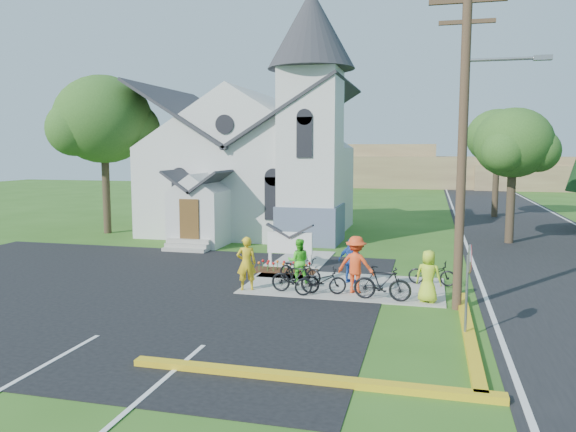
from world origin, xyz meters
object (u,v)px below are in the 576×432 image
(cyclist_0, at_px, (246,263))
(cyclist_3, at_px, (356,265))
(bike_3, at_px, (382,283))
(bike_4, at_px, (432,273))
(cyclist_4, at_px, (428,276))
(church_sign, at_px, (290,243))
(utility_pole, at_px, (465,133))
(stop_sign, at_px, (469,271))
(cyclist_2, at_px, (351,261))
(cyclist_1, at_px, (299,261))
(bike_0, at_px, (300,270))
(bike_2, at_px, (321,281))
(bike_1, at_px, (295,278))

(cyclist_0, relative_size, cyclist_3, 0.96)
(bike_3, distance_m, bike_4, 2.97)
(cyclist_4, bearing_deg, cyclist_0, 14.04)
(cyclist_3, bearing_deg, church_sign, -40.60)
(utility_pole, bearing_deg, cyclist_4, 155.48)
(stop_sign, bearing_deg, bike_4, 99.01)
(church_sign, xyz_separation_m, cyclist_2, (2.87, -2.27, -0.16))
(cyclist_3, height_order, bike_4, cyclist_3)
(cyclist_1, bearing_deg, bike_3, 140.24)
(stop_sign, height_order, bike_3, stop_sign)
(bike_0, bearing_deg, stop_sign, -107.97)
(church_sign, xyz_separation_m, stop_sign, (6.63, -7.40, 0.75))
(church_sign, height_order, bike_2, church_sign)
(bike_2, height_order, cyclist_4, cyclist_4)
(bike_1, bearing_deg, cyclist_3, -72.44)
(church_sign, height_order, stop_sign, stop_sign)
(church_sign, relative_size, bike_1, 1.29)
(bike_4, bearing_deg, stop_sign, -163.76)
(cyclist_1, distance_m, bike_3, 3.57)
(stop_sign, height_order, cyclist_2, stop_sign)
(church_sign, distance_m, bike_2, 4.77)
(cyclist_4, height_order, bike_4, cyclist_4)
(bike_1, height_order, bike_3, bike_3)
(cyclist_2, bearing_deg, stop_sign, 140.33)
(utility_pole, relative_size, cyclist_3, 5.13)
(bike_3, bearing_deg, bike_2, 89.90)
(bike_3, bearing_deg, stop_sign, -136.48)
(cyclist_4, bearing_deg, utility_pole, 170.36)
(cyclist_2, xyz_separation_m, bike_4, (2.88, 0.38, -0.38))
(cyclist_2, relative_size, bike_2, 0.93)
(cyclist_2, bearing_deg, cyclist_4, 158.03)
(cyclist_3, relative_size, bike_4, 1.15)
(cyclist_0, xyz_separation_m, bike_4, (6.26, 2.30, -0.49))
(bike_1, bearing_deg, bike_4, -59.85)
(stop_sign, height_order, cyclist_4, stop_sign)
(bike_1, bearing_deg, cyclist_4, -88.07)
(cyclist_2, distance_m, bike_2, 2.14)
(stop_sign, distance_m, bike_1, 6.42)
(cyclist_0, bearing_deg, cyclist_2, -173.22)
(bike_0, relative_size, bike_2, 1.03)
(cyclist_1, distance_m, bike_1, 1.43)
(cyclist_3, relative_size, cyclist_4, 1.15)
(cyclist_1, bearing_deg, cyclist_3, 145.70)
(cyclist_2, height_order, bike_4, cyclist_2)
(bike_2, xyz_separation_m, cyclist_4, (3.50, -0.03, 0.38))
(cyclist_2, bearing_deg, cyclist_1, 29.24)
(cyclist_0, bearing_deg, utility_pole, 153.01)
(bike_4, bearing_deg, cyclist_1, 107.80)
(cyclist_2, xyz_separation_m, bike_2, (-0.75, -1.97, -0.36))
(cyclist_0, xyz_separation_m, cyclist_2, (3.37, 1.92, -0.12))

